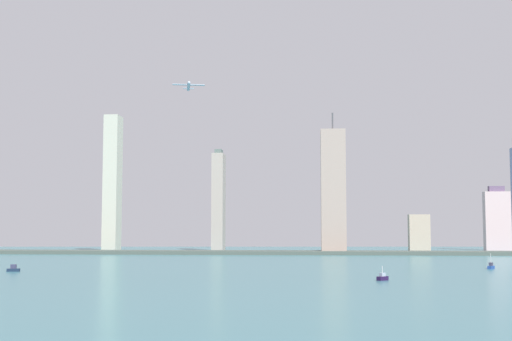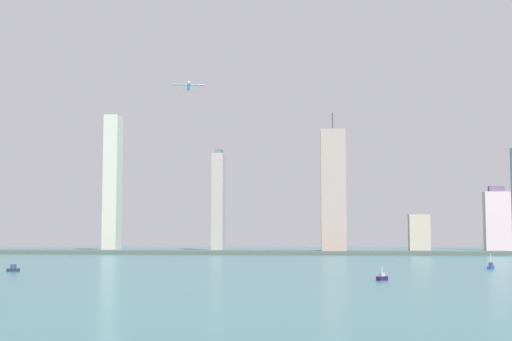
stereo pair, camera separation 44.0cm
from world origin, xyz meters
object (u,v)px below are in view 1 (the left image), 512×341
Objects in this scene: skyscraper_3 at (497,221)px; boat_1 at (382,278)px; skyscraper_1 at (112,184)px; boat_2 at (491,267)px; skyscraper_0 at (419,233)px; skyscraper_6 at (333,192)px; airplane at (189,86)px; boat_3 at (13,269)px; skyscraper_4 at (219,202)px.

boat_1 is (-165.02, -407.38, -32.80)m from skyscraper_3.
skyscraper_1 is 454.05m from boat_2.
skyscraper_0 reaches higher than boat_1.
skyscraper_3 reaches higher than boat_1.
skyscraper_3 is (81.71, -11.03, 13.33)m from skyscraper_0.
skyscraper_1 reaches higher than boat_1.
skyscraper_6 is at bearing -7.61° from skyscraper_1.
airplane is (-150.05, 274.57, 158.92)m from boat_1.
boat_3 is 0.25× the size of airplane.
skyscraper_4 is 11.60× the size of boat_2.
skyscraper_6 is 377.87m from boat_3.
skyscraper_1 reaches higher than skyscraper_3.
skyscraper_4 reaches higher than skyscraper_0.
skyscraper_4 is (115.43, 36.58, -19.28)m from skyscraper_1.
boat_1 is at bearing 171.42° from boat_2.
skyscraper_3 is at bearing 12.99° from boat_2.
skyscraper_3 is 0.49× the size of skyscraper_6.
skyscraper_1 is 15.07× the size of boat_2.
boat_2 is at bearing -3.56° from boat_3.
skyscraper_6 is at bearing 43.55° from boat_1.
skyscraper_3 reaches higher than boat_3.
skyscraper_4 is 14.83× the size of boat_3.
boat_2 is 302.50m from boat_3.
skyscraper_3 is (423.42, 8.67, -42.53)m from skyscraper_1.
skyscraper_0 is at bearing -4.27° from skyscraper_4.
skyscraper_0 is 5.25× the size of boat_3.
skyscraper_3 is 9.76× the size of boat_1.
skyscraper_1 is 248.39m from skyscraper_6.
skyscraper_0 is at bearing 30.33° from boat_1.
skyscraper_0 is 427.07m from boat_1.
skyscraper_4 is at bearing 62.85° from boat_2.
boat_1 is at bearing -27.52° from boat_3.
skyscraper_3 is 521.17m from boat_3.
skyscraper_4 is at bearing 166.10° from airplane.
skyscraper_6 reaches higher than boat_3.
skyscraper_6 is (-177.50, -41.51, 30.66)m from skyscraper_3.
boat_1 is (142.96, -435.29, -56.05)m from skyscraper_4.
skyscraper_1 is 19.27× the size of boat_3.
boat_1 is at bearing -71.82° from skyscraper_4.
boat_1 is 350.94m from airplane.
skyscraper_6 is 4.64× the size of airplane.
airplane reaches higher than skyscraper_0.
airplane reaches higher than boat_1.
skyscraper_6 is 282.96m from boat_2.
boat_3 is at bearing -129.58° from skyscraper_0.
skyscraper_1 reaches higher than boat_2.
skyscraper_4 is 147.98m from skyscraper_6.
boat_2 is at bearing 42.54° from airplane.
skyscraper_4 is at bearing 151.99° from skyscraper_6.
skyscraper_4 is 15.97× the size of boat_1.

